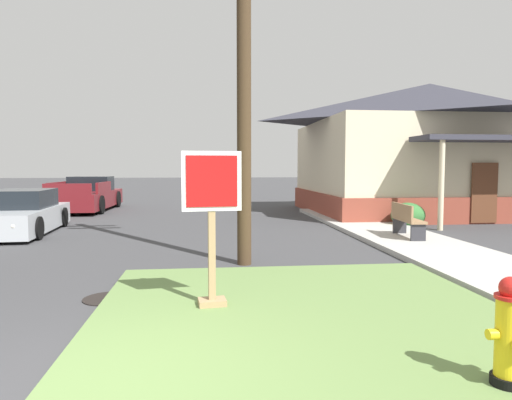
% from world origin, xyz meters
% --- Properties ---
extents(grass_corner_patch, '(5.30, 5.84, 0.08)m').
position_xyz_m(grass_corner_patch, '(2.28, 1.61, 0.04)').
color(grass_corner_patch, '#668447').
rests_on(grass_corner_patch, ground).
extents(sidewalk_strip, '(2.20, 18.49, 0.12)m').
position_xyz_m(sidewalk_strip, '(6.13, 6.24, 0.06)').
color(sidewalk_strip, '#B2AFA8').
rests_on(sidewalk_strip, ground).
extents(fire_hydrant, '(0.38, 0.34, 0.92)m').
position_xyz_m(fire_hydrant, '(3.55, -0.22, 0.52)').
color(fire_hydrant, black).
rests_on(fire_hydrant, grass_corner_patch).
extents(stop_sign, '(0.77, 0.32, 2.03)m').
position_xyz_m(stop_sign, '(1.12, 2.27, 1.08)').
color(stop_sign, '#A3845B').
rests_on(stop_sign, grass_corner_patch).
extents(manhole_cover, '(0.70, 0.70, 0.02)m').
position_xyz_m(manhole_cover, '(-0.37, 3.00, 0.01)').
color(manhole_cover, black).
rests_on(manhole_cover, ground).
extents(parked_sedan_silver, '(2.04, 4.44, 1.25)m').
position_xyz_m(parked_sedan_silver, '(-4.25, 10.05, 0.54)').
color(parked_sedan_silver, '#ADB2B7').
rests_on(parked_sedan_silver, ground).
extents(pickup_truck_maroon, '(2.20, 5.44, 1.48)m').
position_xyz_m(pickup_truck_maroon, '(-4.14, 17.03, 0.62)').
color(pickup_truck_maroon, maroon).
rests_on(pickup_truck_maroon, ground).
extents(street_bench, '(0.52, 1.50, 0.85)m').
position_xyz_m(street_bench, '(6.13, 7.42, 0.58)').
color(street_bench, '#93704C').
rests_on(street_bench, sidewalk_strip).
extents(utility_pole, '(1.86, 0.28, 8.70)m').
position_xyz_m(utility_pole, '(1.79, 5.15, 4.59)').
color(utility_pole, '#42301E').
rests_on(utility_pole, ground).
extents(corner_house, '(10.14, 9.44, 5.33)m').
position_xyz_m(corner_house, '(10.23, 14.45, 2.73)').
color(corner_house, brown).
rests_on(corner_house, ground).
extents(shrub_near_porch, '(1.04, 1.04, 0.79)m').
position_xyz_m(shrub_near_porch, '(7.36, 9.99, 0.39)').
color(shrub_near_porch, '#346E33').
rests_on(shrub_near_porch, ground).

